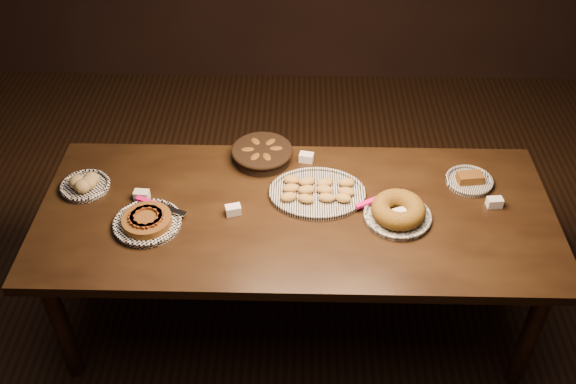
{
  "coord_description": "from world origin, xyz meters",
  "views": [
    {
      "loc": [
        0.01,
        -2.2,
        2.76
      ],
      "look_at": [
        -0.04,
        0.05,
        0.82
      ],
      "focal_mm": 40.0,
      "sensor_mm": 36.0,
      "label": 1
    }
  ],
  "objects_px": {
    "apple_tart_plate": "(147,221)",
    "buffet_table": "(296,222)",
    "bundt_cake_plate": "(398,212)",
    "madeleine_platter": "(317,192)"
  },
  "relations": [
    {
      "from": "apple_tart_plate",
      "to": "buffet_table",
      "type": "bearing_deg",
      "value": 24.66
    },
    {
      "from": "bundt_cake_plate",
      "to": "buffet_table",
      "type": "bearing_deg",
      "value": -168.8
    },
    {
      "from": "apple_tart_plate",
      "to": "bundt_cake_plate",
      "type": "bearing_deg",
      "value": 18.78
    },
    {
      "from": "apple_tart_plate",
      "to": "madeleine_platter",
      "type": "bearing_deg",
      "value": 31.55
    },
    {
      "from": "buffet_table",
      "to": "apple_tart_plate",
      "type": "xyz_separation_m",
      "value": [
        -0.67,
        -0.11,
        0.1
      ]
    },
    {
      "from": "bundt_cake_plate",
      "to": "madeleine_platter",
      "type": "bearing_deg",
      "value": 173.29
    },
    {
      "from": "buffet_table",
      "to": "apple_tart_plate",
      "type": "bearing_deg",
      "value": -170.6
    },
    {
      "from": "buffet_table",
      "to": "madeleine_platter",
      "type": "distance_m",
      "value": 0.18
    },
    {
      "from": "madeleine_platter",
      "to": "bundt_cake_plate",
      "type": "distance_m",
      "value": 0.4
    },
    {
      "from": "bundt_cake_plate",
      "to": "apple_tart_plate",
      "type": "bearing_deg",
      "value": -160.19
    }
  ]
}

